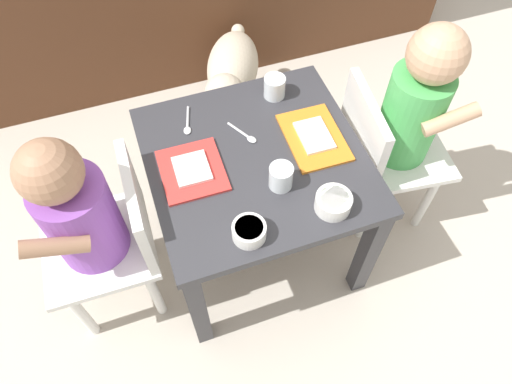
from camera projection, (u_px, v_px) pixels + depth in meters
ground_plane at (256, 241)px, 1.56m from camera, size 7.00×7.00×0.00m
dining_table at (256, 176)px, 1.26m from camera, size 0.55×0.54×0.44m
seated_child_left at (85, 216)px, 1.11m from camera, size 0.28×0.28×0.69m
seated_child_right at (408, 113)px, 1.27m from camera, size 0.31×0.31×0.72m
dog at (232, 73)px, 1.70m from camera, size 0.30×0.43×0.34m
food_tray_left at (192, 170)px, 1.17m from camera, size 0.16×0.17×0.02m
food_tray_right at (314, 137)px, 1.23m from camera, size 0.15×0.21×0.02m
water_cup_left at (275, 88)px, 1.30m from camera, size 0.06×0.06×0.06m
water_cup_right at (281, 178)px, 1.13m from camera, size 0.06×0.06×0.06m
cereal_bowl_left_side at (249, 231)px, 1.05m from camera, size 0.08×0.08×0.04m
veggie_bowl_near at (333, 202)px, 1.10m from camera, size 0.09×0.09×0.04m
spoon_by_left_tray at (188, 123)px, 1.26m from camera, size 0.04×0.10×0.01m
spoon_by_right_tray at (245, 135)px, 1.24m from camera, size 0.06×0.09×0.01m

